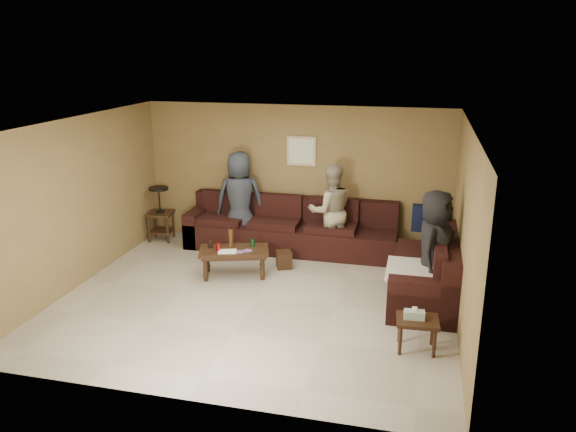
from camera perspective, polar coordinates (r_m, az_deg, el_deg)
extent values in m
plane|color=#AEA793|center=(8.17, -3.13, -8.31)|extent=(5.50, 5.50, 0.00)
cube|color=silver|center=(7.46, -3.44, 8.96)|extent=(5.50, 5.00, 0.10)
cube|color=olive|center=(10.06, 0.82, 4.14)|extent=(5.50, 0.10, 2.50)
cube|color=olive|center=(5.52, -10.80, -7.24)|extent=(5.50, 0.10, 2.50)
cube|color=olive|center=(8.89, -20.53, 1.31)|extent=(0.10, 5.00, 2.50)
cube|color=olive|center=(7.44, 17.47, -1.34)|extent=(0.10, 5.00, 2.50)
cube|color=black|center=(9.92, 0.22, -2.21)|extent=(3.70, 0.90, 0.45)
cube|color=black|center=(10.09, 0.65, 0.80)|extent=(3.70, 0.24, 0.45)
cube|color=black|center=(10.40, -9.09, -0.98)|extent=(0.24, 0.90, 0.63)
cube|color=black|center=(8.33, 13.51, -6.56)|extent=(0.90, 2.00, 0.45)
cube|color=black|center=(8.18, 16.04, -3.82)|extent=(0.24, 2.00, 0.45)
cube|color=black|center=(7.49, 13.49, -8.57)|extent=(0.90, 0.24, 0.63)
cube|color=black|center=(9.52, 13.82, -0.23)|extent=(0.45, 0.14, 0.45)
cube|color=beige|center=(7.78, 13.66, -5.46)|extent=(1.00, 0.85, 0.04)
cube|color=#321E10|center=(8.80, -5.50, -3.52)|extent=(1.18, 0.82, 0.06)
cube|color=#321E10|center=(8.82, -5.49, -3.88)|extent=(1.08, 0.72, 0.05)
cylinder|color=#321E10|center=(8.73, -8.38, -5.38)|extent=(0.07, 0.07, 0.39)
cylinder|color=#321E10|center=(8.69, -2.62, -5.30)|extent=(0.07, 0.07, 0.39)
cylinder|color=#321E10|center=(9.09, -8.18, -4.45)|extent=(0.07, 0.07, 0.39)
cylinder|color=#321E10|center=(9.05, -2.66, -4.37)|extent=(0.07, 0.07, 0.39)
cylinder|color=#9F1412|center=(8.73, -7.12, -3.11)|extent=(0.07, 0.07, 0.12)
cylinder|color=#126A2F|center=(8.85, -3.62, -2.73)|extent=(0.07, 0.07, 0.12)
cylinder|color=#3E260E|center=(8.85, -5.83, -2.24)|extent=(0.07, 0.07, 0.28)
cylinder|color=black|center=(8.86, -7.89, -2.87)|extent=(0.08, 0.08, 0.11)
cube|color=white|center=(8.68, -6.18, -3.61)|extent=(0.33, 0.29, 0.00)
cylinder|color=#BC4270|center=(8.65, -4.90, -3.65)|extent=(0.14, 0.14, 0.01)
cylinder|color=#BC4270|center=(8.69, -4.12, -3.53)|extent=(0.14, 0.14, 0.01)
cube|color=#321E10|center=(10.60, -12.84, 0.26)|extent=(0.50, 0.50, 0.04)
cube|color=#321E10|center=(10.70, -12.73, -1.46)|extent=(0.44, 0.44, 0.03)
cylinder|color=#321E10|center=(10.57, -13.96, -1.32)|extent=(0.04, 0.04, 0.51)
cylinder|color=#321E10|center=(10.46, -12.13, -1.39)|extent=(0.04, 0.04, 0.51)
cylinder|color=#321E10|center=(10.89, -13.35, -0.74)|extent=(0.04, 0.04, 0.51)
cylinder|color=#321E10|center=(10.78, -11.57, -0.80)|extent=(0.04, 0.04, 0.51)
cylinder|color=black|center=(10.59, -12.86, 0.45)|extent=(0.16, 0.16, 0.03)
cylinder|color=black|center=(10.53, -12.93, 1.62)|extent=(0.03, 0.03, 0.42)
cylinder|color=black|center=(10.48, -13.01, 2.74)|extent=(0.35, 0.35, 0.04)
cube|color=#321E10|center=(6.88, 13.04, -10.32)|extent=(0.51, 0.43, 0.04)
cylinder|color=#321E10|center=(6.83, 11.33, -12.25)|extent=(0.04, 0.04, 0.38)
cylinder|color=#321E10|center=(6.86, 14.65, -12.36)|extent=(0.04, 0.04, 0.38)
cylinder|color=#321E10|center=(7.09, 11.28, -11.07)|extent=(0.04, 0.04, 0.38)
cylinder|color=#321E10|center=(7.12, 14.47, -11.18)|extent=(0.04, 0.04, 0.38)
cube|color=silver|center=(6.85, 12.70, -9.76)|extent=(0.25, 0.14, 0.10)
cube|color=white|center=(6.82, 12.74, -9.23)|extent=(0.06, 0.04, 0.05)
cube|color=#321E10|center=(9.16, -0.41, -4.45)|extent=(0.31, 0.31, 0.28)
cube|color=tan|center=(9.93, 1.37, 6.61)|extent=(0.52, 0.03, 0.52)
cube|color=white|center=(9.91, 1.35, 6.60)|extent=(0.44, 0.01, 0.44)
imported|color=#292E39|center=(9.97, -4.91, 1.67)|extent=(0.95, 0.74, 1.73)
imported|color=gray|center=(9.49, 4.35, 0.51)|extent=(0.95, 0.86, 1.61)
imported|color=black|center=(7.96, 14.63, -3.17)|extent=(0.73, 0.92, 1.64)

